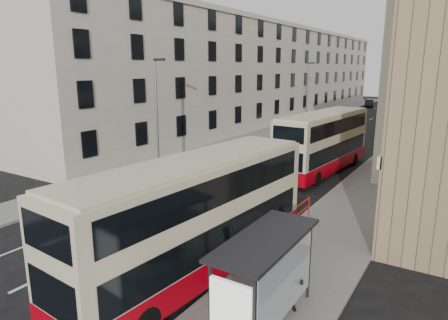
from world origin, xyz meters
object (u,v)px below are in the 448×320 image
Objects in this scene: double_decker_front at (196,219)px; pedestrian_near at (256,256)px; pedestrian_mid at (289,282)px; street_lamp_far at (308,89)px; bus_shelter at (264,267)px; car_silver at (343,110)px; pedestrian_far at (280,225)px; car_dark at (369,103)px; double_decker_rear at (323,142)px; white_van at (314,120)px; car_red at (406,108)px; street_lamp_near at (157,109)px.

double_decker_front is 2.57m from pedestrian_near.
street_lamp_far is at bearing 103.89° from pedestrian_mid.
car_silver is at bearing 103.66° from bus_shelter.
pedestrian_far reaches higher than car_dark.
double_decker_rear reaches higher than white_van.
street_lamp_far is 1.44× the size of car_red.
pedestrian_far is 0.34× the size of white_van.
double_decker_front is 2.61× the size of car_dark.
pedestrian_mid is 56.12m from car_silver.
car_red reaches higher than car_silver.
double_decker_rear is at bearing 97.90° from double_decker_front.
street_lamp_near reaches higher than bus_shelter.
car_silver is 15.18m from car_dark.
double_decker_front is (11.11, -40.70, -2.38)m from street_lamp_far.
bus_shelter reaches higher than pedestrian_near.
car_dark is (-11.24, 68.29, -0.23)m from pedestrian_near.
street_lamp_near is at bearing -143.44° from double_decker_rear.
pedestrian_mid is at bearing -63.97° from white_van.
double_decker_rear reaches higher than bus_shelter.
double_decker_front is at bearing -11.15° from pedestrian_near.
car_silver is at bearing 25.45° from car_red.
pedestrian_near is 54.46m from car_silver.
double_decker_front reaches higher than pedestrian_far.
double_decker_rear is 2.01× the size of car_red.
pedestrian_near is 41.54m from white_van.
pedestrian_far is (12.70, -6.80, -3.66)m from street_lamp_near.
street_lamp_near reaches higher than pedestrian_near.
double_decker_front reaches higher than pedestrian_near.
double_decker_rear is 5.93× the size of pedestrian_mid.
white_van is at bearing -0.83° from street_lamp_far.
bus_shelter is at bearing -66.66° from car_silver.
car_dark is at bearing 88.17° from street_lamp_near.
car_silver is 1.01× the size of car_dark.
car_red is (9.34, 22.13, -3.83)m from street_lamp_far.
double_decker_rear is (-0.94, 17.00, -0.02)m from double_decker_front.
street_lamp_far is 0.72× the size of double_decker_rear.
double_decker_front is 17.03m from double_decker_rear.
car_silver is at bearing -112.79° from pedestrian_near.
pedestrian_mid is 63.44m from car_red.
car_silver is at bearing 105.18° from double_decker_front.
street_lamp_far reaches higher than car_dark.
car_silver is at bearing 108.46° from double_decker_rear.
double_decker_front is 4.01m from pedestrian_mid.
double_decker_front is 6.79× the size of pedestrian_far.
double_decker_front is 1.01× the size of double_decker_rear.
bus_shelter is 6.05m from pedestrian_far.
double_decker_rear is at bearing -66.64° from car_silver.
bus_shelter is 2.26× the size of pedestrian_mid.
double_decker_front reaches higher than car_red.
pedestrian_far is at bearing 72.54° from double_decker_front.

